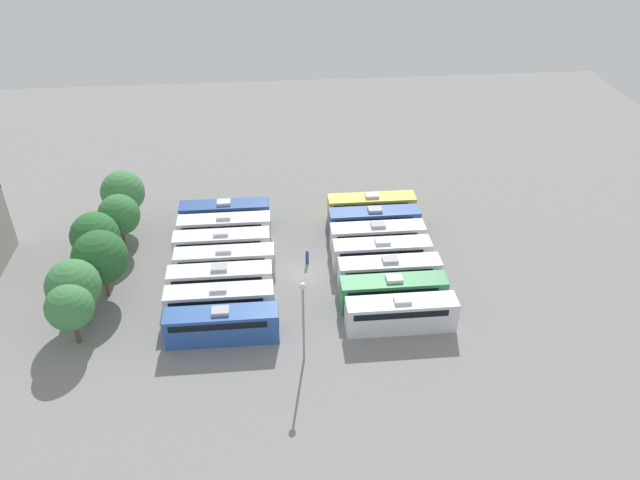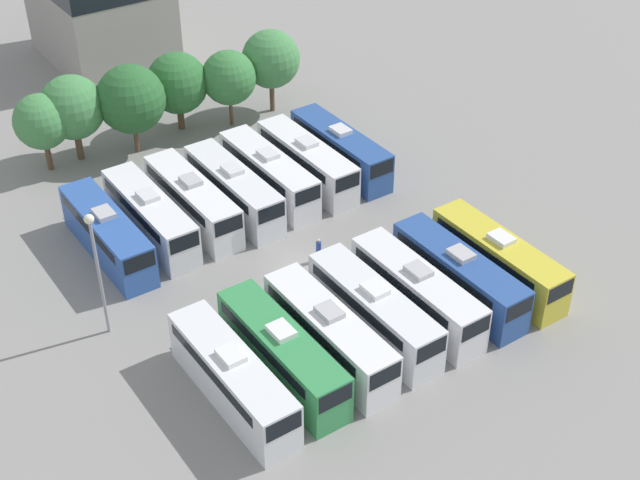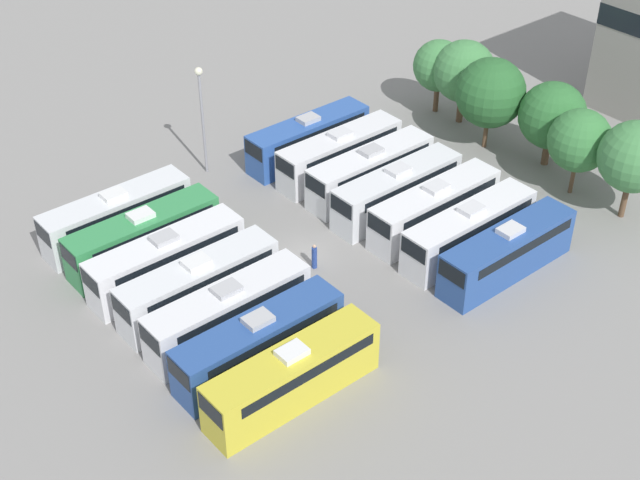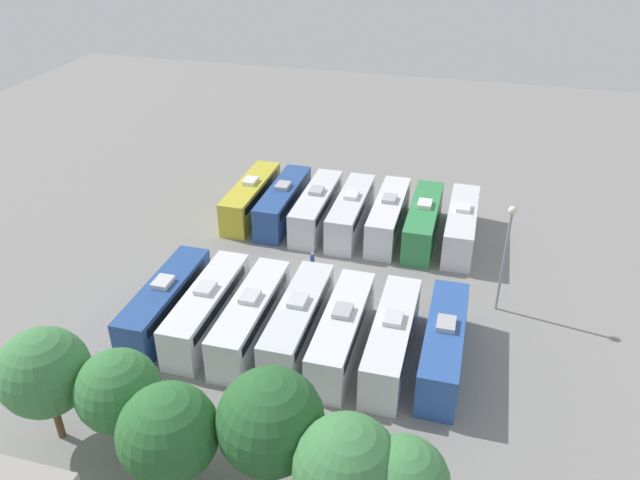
{
  "view_description": "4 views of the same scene",
  "coord_description": "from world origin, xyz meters",
  "px_view_note": "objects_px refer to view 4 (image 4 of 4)",
  "views": [
    {
      "loc": [
        -54.6,
        3.32,
        40.48
      ],
      "look_at": [
        1.83,
        -1.88,
        2.78
      ],
      "focal_mm": 35.0,
      "sensor_mm": 36.0,
      "label": 1
    },
    {
      "loc": [
        -26.32,
        -40.77,
        36.66
      ],
      "look_at": [
        1.77,
        -0.13,
        1.46
      ],
      "focal_mm": 50.0,
      "sensor_mm": 36.0,
      "label": 2
    },
    {
      "loc": [
        37.84,
        -30.14,
        35.8
      ],
      "look_at": [
        1.88,
        -0.29,
        2.4
      ],
      "focal_mm": 50.0,
      "sensor_mm": 36.0,
      "label": 3
    },
    {
      "loc": [
        -10.48,
        41.39,
        28.26
      ],
      "look_at": [
        0.7,
        -0.03,
        3.33
      ],
      "focal_mm": 35.0,
      "sensor_mm": 36.0,
      "label": 4
    }
  ],
  "objects_px": {
    "bus_8": "(392,338)",
    "worker_person": "(312,262)",
    "bus_10": "(298,320)",
    "bus_11": "(251,316)",
    "bus_9": "(342,331)",
    "bus_1": "(423,220)",
    "tree_3": "(168,433)",
    "bus_4": "(316,207)",
    "tree_2": "(271,422)",
    "bus_6": "(251,197)",
    "bus_7": "(444,344)",
    "bus_3": "(351,211)",
    "tree_5": "(44,372)",
    "tree_4": "(118,391)",
    "bus_2": "(388,215)",
    "bus_13": "(165,301)",
    "tree_1": "(346,468)",
    "light_pole": "(507,243)",
    "bus_5": "(283,202)",
    "bus_12": "(207,307)",
    "bus_0": "(461,224)"
  },
  "relations": [
    {
      "from": "bus_2",
      "to": "bus_9",
      "type": "relative_size",
      "value": 1.0
    },
    {
      "from": "bus_11",
      "to": "bus_6",
      "type": "bearing_deg",
      "value": -69.49
    },
    {
      "from": "bus_3",
      "to": "bus_10",
      "type": "xyz_separation_m",
      "value": [
        -0.04,
        16.9,
        0.0
      ]
    },
    {
      "from": "bus_1",
      "to": "tree_2",
      "type": "relative_size",
      "value": 1.4
    },
    {
      "from": "bus_3",
      "to": "bus_4",
      "type": "height_order",
      "value": "same"
    },
    {
      "from": "bus_1",
      "to": "tree_3",
      "type": "relative_size",
      "value": 1.55
    },
    {
      "from": "bus_3",
      "to": "tree_3",
      "type": "relative_size",
      "value": 1.55
    },
    {
      "from": "worker_person",
      "to": "bus_10",
      "type": "bearing_deg",
      "value": 99.42
    },
    {
      "from": "worker_person",
      "to": "tree_2",
      "type": "bearing_deg",
      "value": 100.11
    },
    {
      "from": "worker_person",
      "to": "light_pole",
      "type": "relative_size",
      "value": 0.21
    },
    {
      "from": "bus_11",
      "to": "bus_4",
      "type": "bearing_deg",
      "value": -89.9
    },
    {
      "from": "bus_0",
      "to": "bus_6",
      "type": "relative_size",
      "value": 1.0
    },
    {
      "from": "light_pole",
      "to": "tree_1",
      "type": "distance_m",
      "value": 22.23
    },
    {
      "from": "bus_8",
      "to": "worker_person",
      "type": "bearing_deg",
      "value": -48.67
    },
    {
      "from": "bus_13",
      "to": "tree_2",
      "type": "bearing_deg",
      "value": 136.31
    },
    {
      "from": "bus_10",
      "to": "bus_4",
      "type": "bearing_deg",
      "value": -78.85
    },
    {
      "from": "tree_5",
      "to": "bus_10",
      "type": "bearing_deg",
      "value": -132.25
    },
    {
      "from": "bus_1",
      "to": "tree_2",
      "type": "height_order",
      "value": "tree_2"
    },
    {
      "from": "bus_11",
      "to": "bus_13",
      "type": "bearing_deg",
      "value": -0.6
    },
    {
      "from": "tree_3",
      "to": "tree_5",
      "type": "distance_m",
      "value": 8.4
    },
    {
      "from": "bus_9",
      "to": "bus_11",
      "type": "relative_size",
      "value": 1.0
    },
    {
      "from": "bus_10",
      "to": "tree_3",
      "type": "height_order",
      "value": "tree_3"
    },
    {
      "from": "bus_13",
      "to": "light_pole",
      "type": "xyz_separation_m",
      "value": [
        -23.28,
        -7.86,
        4.02
      ]
    },
    {
      "from": "bus_4",
      "to": "tree_4",
      "type": "bearing_deg",
      "value": 83.69
    },
    {
      "from": "bus_4",
      "to": "bus_7",
      "type": "height_order",
      "value": "same"
    },
    {
      "from": "bus_13",
      "to": "tree_5",
      "type": "distance_m",
      "value": 12.02
    },
    {
      "from": "bus_4",
      "to": "bus_12",
      "type": "bearing_deg",
      "value": 79.02
    },
    {
      "from": "bus_7",
      "to": "bus_12",
      "type": "xyz_separation_m",
      "value": [
        16.67,
        0.32,
        0.0
      ]
    },
    {
      "from": "bus_7",
      "to": "tree_4",
      "type": "xyz_separation_m",
      "value": [
        16.5,
        11.76,
        2.61
      ]
    },
    {
      "from": "bus_4",
      "to": "worker_person",
      "type": "relative_size",
      "value": 5.78
    },
    {
      "from": "light_pole",
      "to": "tree_3",
      "type": "distance_m",
      "value": 26.49
    },
    {
      "from": "tree_5",
      "to": "bus_9",
      "type": "bearing_deg",
      "value": -140.48
    },
    {
      "from": "bus_13",
      "to": "worker_person",
      "type": "distance_m",
      "value": 12.57
    },
    {
      "from": "bus_10",
      "to": "bus_11",
      "type": "xyz_separation_m",
      "value": [
        3.31,
        0.42,
        0.0
      ]
    },
    {
      "from": "bus_12",
      "to": "bus_5",
      "type": "bearing_deg",
      "value": -90.07
    },
    {
      "from": "bus_11",
      "to": "bus_13",
      "type": "distance_m",
      "value": 6.61
    },
    {
      "from": "bus_7",
      "to": "worker_person",
      "type": "relative_size",
      "value": 5.78
    },
    {
      "from": "tree_1",
      "to": "tree_3",
      "type": "distance_m",
      "value": 9.16
    },
    {
      "from": "worker_person",
      "to": "light_pole",
      "type": "bearing_deg",
      "value": 174.63
    },
    {
      "from": "bus_13",
      "to": "tree_2",
      "type": "distance_m",
      "value": 17.1
    },
    {
      "from": "bus_0",
      "to": "bus_13",
      "type": "distance_m",
      "value": 26.39
    },
    {
      "from": "bus_5",
      "to": "tree_1",
      "type": "height_order",
      "value": "tree_1"
    },
    {
      "from": "bus_4",
      "to": "tree_3",
      "type": "distance_m",
      "value": 30.64
    },
    {
      "from": "tree_1",
      "to": "tree_2",
      "type": "xyz_separation_m",
      "value": [
        4.27,
        -1.62,
        0.18
      ]
    },
    {
      "from": "bus_0",
      "to": "light_pole",
      "type": "height_order",
      "value": "light_pole"
    },
    {
      "from": "worker_person",
      "to": "tree_5",
      "type": "height_order",
      "value": "tree_5"
    },
    {
      "from": "bus_1",
      "to": "bus_6",
      "type": "height_order",
      "value": "same"
    },
    {
      "from": "bus_2",
      "to": "bus_10",
      "type": "height_order",
      "value": "same"
    },
    {
      "from": "tree_2",
      "to": "bus_3",
      "type": "bearing_deg",
      "value": -85.48
    },
    {
      "from": "tree_2",
      "to": "tree_4",
      "type": "height_order",
      "value": "tree_2"
    }
  ]
}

